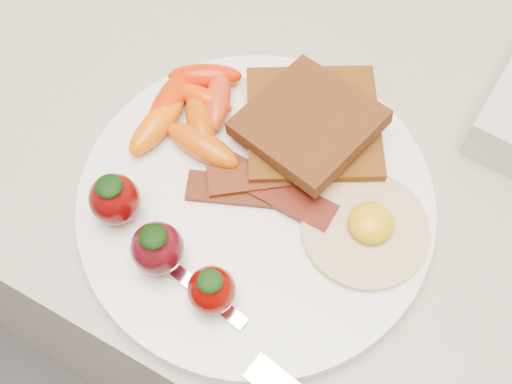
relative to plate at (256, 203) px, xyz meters
The scene contains 9 objects.
counter 0.49m from the plate, 94.65° to the left, with size 2.00×0.60×0.90m, color gray.
plate is the anchor object (origin of this frame).
toast_lower 0.08m from the plate, 82.70° to the left, with size 0.10×0.10×0.01m, color #431906.
toast_upper 0.07m from the plate, 82.26° to the left, with size 0.09×0.09×0.01m, color #4B240E.
fried_egg 0.09m from the plate, 10.89° to the left, with size 0.11×0.11×0.02m.
bacon_strips 0.02m from the plate, 77.61° to the left, with size 0.11×0.09×0.01m.
baby_carrots 0.09m from the plate, 154.41° to the left, with size 0.10×0.11×0.02m.
strawberries 0.09m from the plate, 119.30° to the right, with size 0.13×0.06×0.05m.
fork 0.10m from the plate, 72.47° to the right, with size 0.16×0.06×0.00m.
Camera 1 is at (0.12, 1.36, 1.35)m, focal length 45.00 mm.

